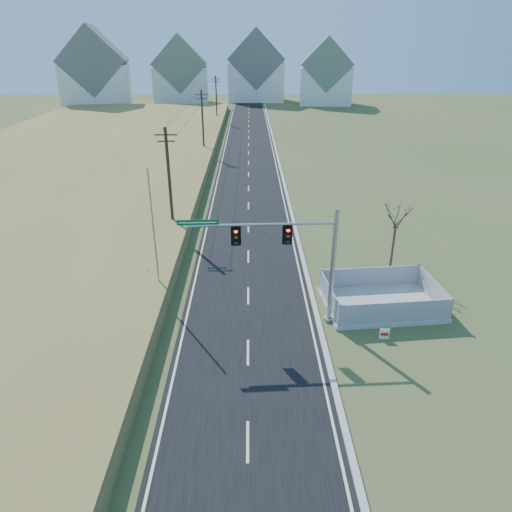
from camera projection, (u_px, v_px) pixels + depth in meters
The scene contains 16 objects.
ground at pixel (248, 332), 26.17m from camera, with size 260.00×260.00×0.00m, color #485328.
road at pixel (249, 148), 71.38m from camera, with size 8.00×180.00×0.06m, color black.
curb at pixel (275, 147), 71.41m from camera, with size 0.30×180.00×0.18m, color #B2AFA8.
reed_marsh at pixel (72, 159), 61.77m from camera, with size 38.00×110.00×1.30m, color olive.
utility_pole_near at pixel (169, 180), 37.66m from camera, with size 1.80×0.26×9.00m.
utility_pole_mid at pixel (203, 122), 64.80m from camera, with size 1.80×0.26×9.00m.
utility_pole_far at pixel (216, 98), 91.93m from camera, with size 1.80×0.26×9.00m.
condo_nw at pixel (95, 74), 112.85m from camera, with size 17.69×13.38×19.05m.
condo_nnw at pixel (181, 75), 120.67m from camera, with size 14.93×11.17×17.03m.
condo_n at pixel (256, 72), 124.25m from camera, with size 15.27×10.20×18.54m.
condo_ne at pixel (326, 77), 117.58m from camera, with size 14.12×10.51×16.52m.
traffic_signal_mast at pixel (301, 256), 25.28m from camera, with size 8.83×0.74×7.03m.
fence_enclosure at pixel (381, 302), 28.57m from camera, with size 7.41×5.39×1.61m.
open_sign at pixel (384, 334), 25.34m from camera, with size 0.54×0.09×0.67m.
flagpole at pixel (156, 250), 28.16m from camera, with size 0.39×0.39×8.58m.
bare_tree at pixel (397, 215), 30.82m from camera, with size 2.08×2.08×5.52m.
Camera 1 is at (0.15, -21.83, 15.09)m, focal length 32.00 mm.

